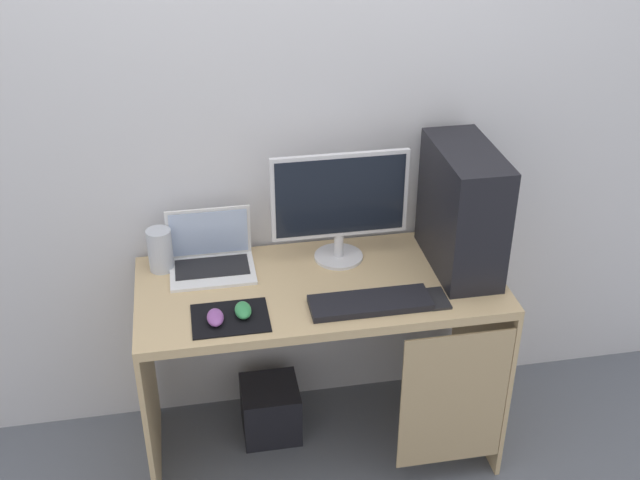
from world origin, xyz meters
TOP-DOWN VIEW (x-y plane):
  - ground_plane at (0.00, 0.00)m, footprint 8.00×8.00m
  - wall_back at (0.00, 0.34)m, footprint 4.00×0.05m
  - desk at (0.02, -0.01)m, footprint 1.32×0.60m
  - pc_tower at (0.53, 0.04)m, footprint 0.20×0.44m
  - monitor at (0.10, 0.15)m, footprint 0.50×0.18m
  - laptop at (-0.38, 0.17)m, footprint 0.31×0.22m
  - speaker at (-0.56, 0.20)m, footprint 0.09×0.09m
  - keyboard at (0.14, -0.17)m, footprint 0.42×0.14m
  - mousepad at (-0.34, -0.16)m, footprint 0.26×0.20m
  - mouse_left at (-0.29, -0.15)m, footprint 0.06×0.10m
  - mouse_right at (-0.39, -0.18)m, footprint 0.06×0.10m
  - cell_phone at (0.38, -0.18)m, footprint 0.07×0.13m
  - subwoofer at (-0.19, 0.10)m, footprint 0.23×0.23m

SIDE VIEW (x-z plane):
  - ground_plane at x=0.00m, z-range 0.00..0.00m
  - subwoofer at x=-0.19m, z-range 0.00..0.23m
  - desk at x=0.02m, z-range 0.22..1.00m
  - mousepad at x=-0.34m, z-range 0.78..0.78m
  - cell_phone at x=0.38m, z-range 0.78..0.79m
  - keyboard at x=0.14m, z-range 0.78..0.80m
  - mouse_left at x=-0.29m, z-range 0.78..0.82m
  - mouse_right at x=-0.39m, z-range 0.78..0.82m
  - laptop at x=-0.38m, z-range 0.71..0.93m
  - speaker at x=-0.56m, z-range 0.78..0.94m
  - pc_tower at x=0.53m, z-range 0.78..1.24m
  - monitor at x=0.10m, z-range 0.80..1.23m
  - wall_back at x=0.00m, z-range 0.00..2.60m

